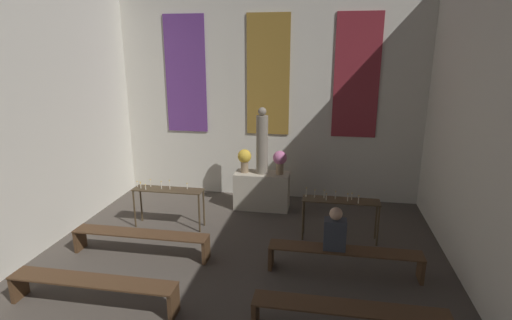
{
  "coord_description": "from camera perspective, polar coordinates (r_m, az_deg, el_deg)",
  "views": [
    {
      "loc": [
        1.39,
        -0.13,
        3.62
      ],
      "look_at": [
        0.0,
        7.76,
        1.39
      ],
      "focal_mm": 28.0,
      "sensor_mm": 36.0,
      "label": 1
    }
  ],
  "objects": [
    {
      "name": "altar",
      "position": [
        9.37,
        0.85,
        -4.4
      ],
      "size": [
        1.26,
        0.56,
        0.86
      ],
      "color": "#BCB29E",
      "rests_on": "ground_plane"
    },
    {
      "name": "flower_vase_right",
      "position": [
        9.08,
        3.43,
        0.01
      ],
      "size": [
        0.32,
        0.32,
        0.55
      ],
      "color": "#937A5B",
      "rests_on": "altar"
    },
    {
      "name": "pew_third_right",
      "position": [
        5.63,
        13.09,
        -20.62
      ],
      "size": [
        2.5,
        0.36,
        0.44
      ],
      "color": "#4C331E",
      "rests_on": "ground_plane"
    },
    {
      "name": "pew_back_right",
      "position": [
        6.94,
        12.48,
        -13.12
      ],
      "size": [
        2.5,
        0.36,
        0.44
      ],
      "color": "#4C331E",
      "rests_on": "ground_plane"
    },
    {
      "name": "candle_rack_left",
      "position": [
        8.51,
        -12.46,
        -4.84
      ],
      "size": [
        1.47,
        0.37,
        1.03
      ],
      "color": "#473823",
      "rests_on": "ground_plane"
    },
    {
      "name": "statue",
      "position": [
        9.04,
        0.88,
        2.46
      ],
      "size": [
        0.27,
        0.27,
        1.53
      ],
      "color": "gray",
      "rests_on": "altar"
    },
    {
      "name": "pew_third_left",
      "position": [
        6.45,
        -22.31,
        -16.33
      ],
      "size": [
        2.5,
        0.36,
        0.44
      ],
      "color": "#4C331E",
      "rests_on": "ground_plane"
    },
    {
      "name": "wall_back",
      "position": [
        9.79,
        1.78,
        9.23
      ],
      "size": [
        7.56,
        0.16,
        5.04
      ],
      "color": "silver",
      "rests_on": "ground_plane"
    },
    {
      "name": "pew_back_left",
      "position": [
        7.62,
        -16.15,
        -10.65
      ],
      "size": [
        2.5,
        0.36,
        0.44
      ],
      "color": "#4C331E",
      "rests_on": "ground_plane"
    },
    {
      "name": "candle_rack_right",
      "position": [
        7.92,
        11.95,
        -6.39
      ],
      "size": [
        1.47,
        0.37,
        1.02
      ],
      "color": "#473823",
      "rests_on": "ground_plane"
    },
    {
      "name": "flower_vase_left",
      "position": [
        9.2,
        -1.65,
        0.24
      ],
      "size": [
        0.32,
        0.32,
        0.55
      ],
      "color": "#937A5B",
      "rests_on": "altar"
    },
    {
      "name": "person_seated",
      "position": [
        6.74,
        11.22,
        -9.88
      ],
      "size": [
        0.36,
        0.24,
        0.73
      ],
      "color": "#383D47",
      "rests_on": "pew_back_right"
    }
  ]
}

